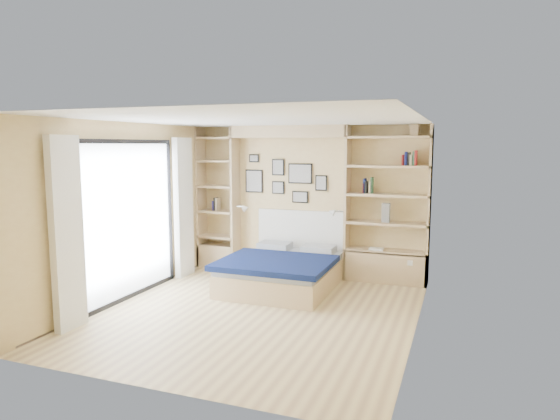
% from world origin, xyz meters
% --- Properties ---
extents(ground, '(4.50, 4.50, 0.00)m').
position_xyz_m(ground, '(0.00, 0.00, 0.00)').
color(ground, '#DBC387').
rests_on(ground, ground).
extents(room_shell, '(4.50, 4.50, 4.50)m').
position_xyz_m(room_shell, '(-0.39, 1.52, 1.08)').
color(room_shell, '#DDC081').
rests_on(room_shell, ground).
extents(bed, '(1.63, 2.02, 1.07)m').
position_xyz_m(bed, '(-0.09, 1.23, 0.27)').
color(bed, tan).
rests_on(bed, ground).
extents(photo_gallery, '(1.48, 0.02, 0.82)m').
position_xyz_m(photo_gallery, '(-0.45, 2.22, 1.60)').
color(photo_gallery, black).
rests_on(photo_gallery, ground).
extents(reading_lamps, '(1.92, 0.12, 0.15)m').
position_xyz_m(reading_lamps, '(-0.30, 2.00, 1.10)').
color(reading_lamps, silver).
rests_on(reading_lamps, ground).
extents(shelf_decor, '(3.54, 0.23, 2.03)m').
position_xyz_m(shelf_decor, '(1.09, 2.07, 1.69)').
color(shelf_decor, '#A51E1E').
rests_on(shelf_decor, ground).
extents(deck, '(3.20, 4.00, 0.05)m').
position_xyz_m(deck, '(-3.60, 0.00, 0.00)').
color(deck, brown).
rests_on(deck, ground).
extents(deck_chair, '(0.49, 0.82, 0.82)m').
position_xyz_m(deck_chair, '(-2.80, 0.83, 0.39)').
color(deck_chair, tan).
rests_on(deck_chair, ground).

